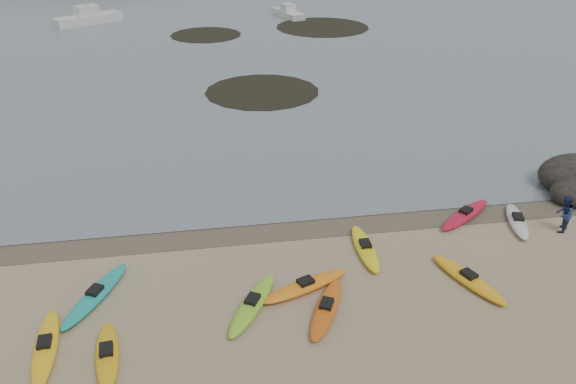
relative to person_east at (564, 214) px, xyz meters
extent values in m
plane|color=tan|center=(-11.10, 2.42, -0.82)|extent=(600.00, 600.00, 0.00)
plane|color=brown|center=(-11.10, 2.12, -0.82)|extent=(60.00, 60.00, 0.00)
ellipsoid|color=#87D129|center=(-13.16, -2.85, -0.65)|extent=(2.36, 3.48, 0.34)
ellipsoid|color=red|center=(-3.46, 1.61, -0.65)|extent=(3.34, 2.67, 0.34)
ellipsoid|color=#F5AF14|center=(-5.32, -2.69, -0.65)|extent=(1.96, 3.50, 0.34)
ellipsoid|color=yellow|center=(-19.66, -3.87, -0.65)|extent=(0.98, 3.60, 0.34)
ellipsoid|color=silver|center=(-1.52, 0.75, -0.65)|extent=(1.51, 3.02, 0.34)
ellipsoid|color=yellow|center=(-8.46, -0.20, -0.65)|extent=(0.76, 3.32, 0.34)
ellipsoid|color=teal|center=(-18.49, -1.52, -0.65)|extent=(2.31, 3.74, 0.34)
ellipsoid|color=#D75D12|center=(-10.73, -3.48, -0.65)|extent=(2.10, 3.29, 0.34)
ellipsoid|color=orange|center=(-11.20, -2.17, -0.65)|extent=(3.55, 2.03, 0.34)
ellipsoid|color=gold|center=(-17.75, -4.50, -0.65)|extent=(1.04, 3.02, 0.34)
imported|color=navy|center=(0.00, 0.00, 0.00)|extent=(1.00, 1.00, 1.64)
ellipsoid|color=black|center=(3.00, 3.55, -0.54)|extent=(3.73, 2.90, 1.86)
ellipsoid|color=black|center=(2.00, 2.25, -0.63)|extent=(2.07, 1.86, 1.24)
cylinder|color=black|center=(-10.14, 19.97, -0.79)|extent=(8.00, 8.00, 0.04)
cylinder|color=black|center=(-1.61, 39.55, -0.79)|extent=(9.51, 9.51, 0.04)
cylinder|color=black|center=(-13.53, 37.94, -0.79)|extent=(6.84, 6.84, 0.04)
cube|color=silver|center=(-25.57, 45.23, -0.33)|extent=(6.93, 5.44, 0.98)
cube|color=silver|center=(-4.27, 45.22, -0.44)|extent=(3.05, 5.61, 0.76)
camera|label=1|loc=(-14.32, -17.76, 11.78)|focal=35.00mm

